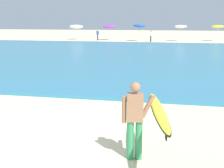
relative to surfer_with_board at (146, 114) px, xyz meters
The scene contains 10 objects.
ground_plane 2.90m from the surfer_with_board, behind, with size 160.00×160.00×0.00m, color beige.
sea 18.65m from the surfer_with_board, 98.28° to the left, with size 120.00×28.00×0.14m, color teal.
surfer_with_board is the anchor object (origin of this frame).
beach_umbrella_0 39.78m from the surfer_with_board, 110.32° to the left, with size 2.08×2.10×2.29m.
beach_umbrella_1 38.39m from the surfer_with_board, 103.07° to the left, with size 1.98×2.00×2.30m.
beach_umbrella_2 36.24m from the surfer_with_board, 96.33° to the left, with size 1.80×1.82×2.49m.
beach_umbrella_3 37.48m from the surfer_with_board, 87.30° to the left, with size 1.81×1.83×2.32m.
beach_umbrella_4 39.06m from the surfer_with_board, 79.75° to the left, with size 1.73×1.74×2.28m.
beachgoer_near_row_left 34.98m from the surfer_with_board, 93.75° to the left, with size 0.32×0.20×1.58m.
beachgoer_near_row_mid 37.84m from the surfer_with_board, 105.71° to the left, with size 0.32×0.20×1.58m.
Camera 1 is at (3.13, -6.31, 2.99)m, focal length 46.58 mm.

